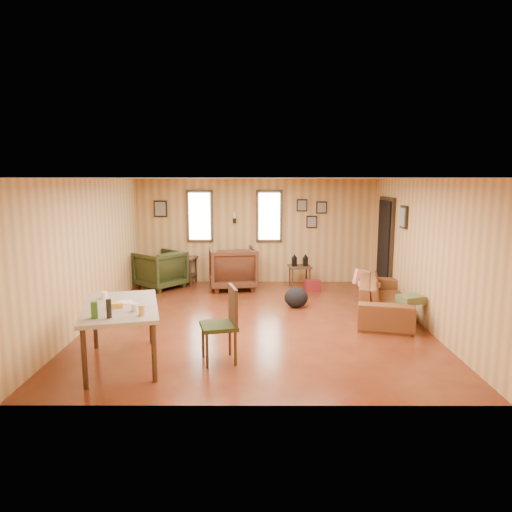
{
  "coord_description": "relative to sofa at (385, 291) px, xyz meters",
  "views": [
    {
      "loc": [
        0.01,
        -7.53,
        2.38
      ],
      "look_at": [
        0.0,
        0.4,
        1.05
      ],
      "focal_mm": 32.0,
      "sensor_mm": 36.0,
      "label": 1
    }
  ],
  "objects": [
    {
      "name": "room",
      "position": [
        -2.12,
        -0.04,
        0.77
      ],
      "size": [
        5.54,
        6.04,
        2.44
      ],
      "color": "brown",
      "rests_on": "ground"
    },
    {
      "name": "sofa",
      "position": [
        0.0,
        0.0,
        0.0
      ],
      "size": [
        1.18,
        2.33,
        0.87
      ],
      "primitive_type": "imported",
      "rotation": [
        0.0,
        0.0,
        1.32
      ],
      "color": "brown",
      "rests_on": "ground"
    },
    {
      "name": "recliner_brown",
      "position": [
        -2.8,
        1.99,
        0.08
      ],
      "size": [
        1.12,
        1.07,
        1.03
      ],
      "primitive_type": "imported",
      "rotation": [
        0.0,
        0.0,
        3.29
      ],
      "color": "#472515",
      "rests_on": "ground"
    },
    {
      "name": "recliner_green",
      "position": [
        -4.41,
        2.04,
        0.02
      ],
      "size": [
        1.21,
        1.21,
        0.91
      ],
      "primitive_type": "imported",
      "rotation": [
        0.0,
        0.0,
        -2.26
      ],
      "color": "#2B3317",
      "rests_on": "ground"
    },
    {
      "name": "end_table",
      "position": [
        -3.98,
        2.47,
        -0.01
      ],
      "size": [
        0.68,
        0.64,
        0.77
      ],
      "rotation": [
        0.0,
        0.0,
        -0.16
      ],
      "color": "#47301F",
      "rests_on": "ground"
    },
    {
      "name": "side_table",
      "position": [
        -1.32,
        2.08,
        0.08
      ],
      "size": [
        0.52,
        0.52,
        0.76
      ],
      "rotation": [
        0.0,
        0.0,
        0.09
      ],
      "color": "#47301F",
      "rests_on": "ground"
    },
    {
      "name": "cooler",
      "position": [
        -1.07,
        1.81,
        -0.32
      ],
      "size": [
        0.37,
        0.29,
        0.23
      ],
      "rotation": [
        0.0,
        0.0,
        0.2
      ],
      "color": "maroon",
      "rests_on": "ground"
    },
    {
      "name": "backpack",
      "position": [
        -1.53,
        0.47,
        -0.24
      ],
      "size": [
        0.49,
        0.4,
        0.38
      ],
      "rotation": [
        0.0,
        0.0,
        -0.15
      ],
      "color": "black",
      "rests_on": "ground"
    },
    {
      "name": "sofa_pillows",
      "position": [
        -0.02,
        -0.12,
        0.06
      ],
      "size": [
        0.9,
        1.62,
        0.33
      ],
      "rotation": [
        0.0,
        0.0,
        0.35
      ],
      "color": "#555B33",
      "rests_on": "sofa"
    },
    {
      "name": "dining_table",
      "position": [
        -4.03,
        -2.19,
        0.28
      ],
      "size": [
        1.27,
        1.72,
        1.01
      ],
      "rotation": [
        0.0,
        0.0,
        0.25
      ],
      "color": "#9F9385",
      "rests_on": "ground"
    },
    {
      "name": "dining_chair",
      "position": [
        -2.7,
        -2.09,
        0.13
      ],
      "size": [
        0.55,
        0.55,
        1.01
      ],
      "rotation": [
        0.0,
        0.0,
        0.25
      ],
      "color": "#2B3317",
      "rests_on": "ground"
    }
  ]
}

